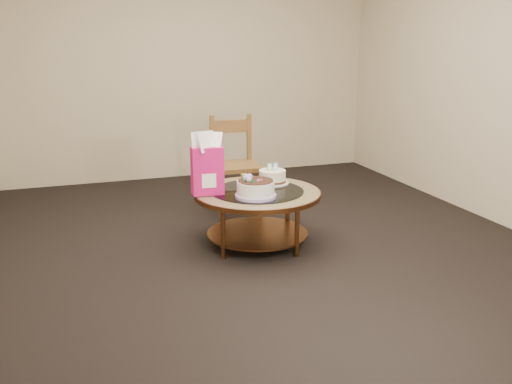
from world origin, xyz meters
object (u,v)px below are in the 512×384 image
object	(u,v)px
cream_cake	(272,177)
dining_chair	(235,164)
coffee_table	(257,200)
gift_bag	(207,164)
decorated_cake	(255,190)

from	to	relation	value
cream_cake	dining_chair	distance (m)	0.75
coffee_table	gift_bag	xyz separation A→B (m)	(-0.40, 0.04, 0.32)
gift_bag	dining_chair	distance (m)	1.03
cream_cake	gift_bag	world-z (taller)	gift_bag
cream_cake	dining_chair	size ratio (longest dim) A/B	0.30
coffee_table	dining_chair	xyz separation A→B (m)	(0.09, 0.92, 0.09)
decorated_cake	gift_bag	world-z (taller)	gift_bag
gift_bag	decorated_cake	bearing A→B (deg)	-30.02
coffee_table	decorated_cake	size ratio (longest dim) A/B	3.24
decorated_cake	cream_cake	distance (m)	0.45
coffee_table	cream_cake	size ratio (longest dim) A/B	3.68
decorated_cake	cream_cake	xyz separation A→B (m)	(0.27, 0.35, -0.01)
gift_bag	coffee_table	bearing A→B (deg)	-1.90
coffee_table	gift_bag	bearing A→B (deg)	174.22
gift_bag	dining_chair	bearing A→B (deg)	64.74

